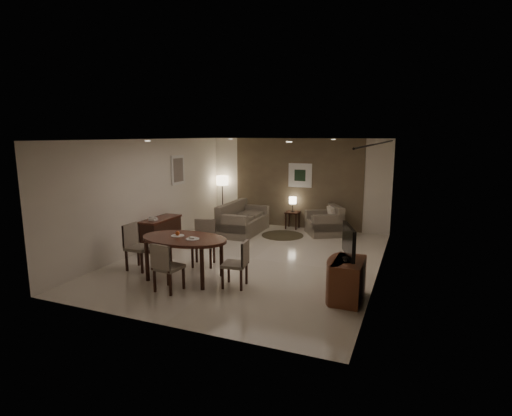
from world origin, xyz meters
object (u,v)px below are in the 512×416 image
at_px(side_table, 292,220).
at_px(floor_lamp, 223,199).
at_px(chair_near, 169,267).
at_px(chair_far, 203,244).
at_px(tv_cabinet, 348,280).
at_px(dining_table, 185,258).
at_px(console_desk, 161,233).
at_px(armchair, 324,220).
at_px(chair_left, 140,247).
at_px(sofa, 243,218).
at_px(chair_right, 235,264).

bearing_deg(side_table, floor_lamp, 179.75).
distance_m(chair_near, chair_far, 1.49).
bearing_deg(tv_cabinet, dining_table, -176.95).
relative_size(dining_table, floor_lamp, 1.17).
height_order(chair_far, side_table, chair_far).
xyz_separation_m(console_desk, armchair, (3.49, 2.86, 0.04)).
xyz_separation_m(armchair, side_table, (-1.05, 0.39, -0.16)).
bearing_deg(chair_far, chair_near, -102.67).
height_order(chair_near, chair_left, chair_left).
relative_size(chair_left, floor_lamp, 0.64).
distance_m(chair_left, sofa, 3.82).
bearing_deg(side_table, chair_left, -111.20).
height_order(tv_cabinet, chair_near, chair_near).
distance_m(console_desk, chair_right, 3.30).
relative_size(chair_right, armchair, 0.96).
xyz_separation_m(chair_right, sofa, (-1.55, 3.88, -0.01)).
bearing_deg(floor_lamp, armchair, -6.74).
bearing_deg(side_table, chair_far, -100.53).
bearing_deg(armchair, chair_near, -48.65).
distance_m(dining_table, side_table, 4.97).
xyz_separation_m(console_desk, floor_lamp, (0.07, 3.26, 0.38)).
height_order(console_desk, dining_table, dining_table).
relative_size(chair_left, armchair, 1.04).
distance_m(chair_left, floor_lamp, 4.85).
bearing_deg(sofa, chair_right, -158.76).
bearing_deg(chair_near, chair_far, -78.73).
bearing_deg(floor_lamp, chair_far, -68.54).
height_order(chair_near, chair_far, chair_far).
relative_size(armchair, floor_lamp, 0.61).
bearing_deg(dining_table, floor_lamp, 108.72).
relative_size(dining_table, chair_left, 1.83).
bearing_deg(dining_table, side_table, 81.94).
distance_m(sofa, floor_lamp, 1.65).
distance_m(chair_near, chair_left, 1.45).
bearing_deg(chair_near, tv_cabinet, -158.94).
xyz_separation_m(chair_right, side_table, (-0.40, 4.94, -0.19)).
bearing_deg(chair_far, dining_table, -103.54).
xyz_separation_m(chair_near, armchair, (1.68, 5.17, -0.04)).
relative_size(dining_table, sofa, 0.96).
height_order(dining_table, floor_lamp, floor_lamp).
relative_size(console_desk, dining_table, 0.68).
distance_m(tv_cabinet, chair_far, 3.28).
height_order(chair_far, floor_lamp, floor_lamp).
bearing_deg(chair_right, chair_left, -100.86).
bearing_deg(chair_right, tv_cabinet, 87.70).
bearing_deg(chair_far, chair_right, -54.49).
bearing_deg(console_desk, floor_lamp, 88.72).
height_order(console_desk, chair_left, chair_left).
relative_size(side_table, floor_lamp, 0.34).
relative_size(tv_cabinet, sofa, 0.49).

